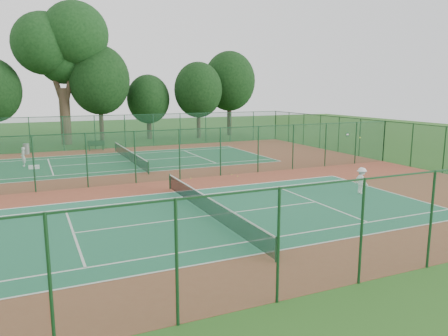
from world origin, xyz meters
The scene contains 20 objects.
ground centered at (0.00, 0.00, 0.00)m, with size 120.00×120.00×0.00m, color #26561A.
red_pad centered at (0.00, 0.00, 0.01)m, with size 40.00×36.00×0.01m, color brown.
court_near centered at (0.00, -9.00, 0.01)m, with size 23.77×10.97×0.01m, color #216A4B.
court_far centered at (0.00, 9.00, 0.01)m, with size 23.77×10.97×0.01m, color #1D5C39.
fence_north centered at (0.00, 18.00, 1.76)m, with size 40.00×0.09×3.50m.
fence_south centered at (0.00, -18.00, 1.76)m, with size 40.00×0.09×3.50m.
fence_east centered at (20.00, 0.00, 1.76)m, with size 0.09×36.00×3.50m.
fence_divider centered at (0.00, 0.00, 1.76)m, with size 40.00×0.09×3.50m.
tennis_net_near centered at (0.00, -9.00, 0.54)m, with size 0.10×12.90×0.97m.
tennis_net_far centered at (0.00, 9.00, 0.54)m, with size 0.10×12.90×0.97m.
player_near centered at (10.02, -8.53, 0.82)m, with size 1.03×0.59×1.59m, color white.
player_far centered at (-8.33, 10.00, 0.80)m, with size 0.57×0.37×1.55m, color silver.
trash_bin centered at (-8.09, 17.15, 0.52)m, with size 0.56×0.56×1.01m, color gray.
bench centered at (-1.63, 17.03, 0.54)m, with size 1.68×0.60×1.02m.
kit_bag centered at (-7.62, 8.38, 0.16)m, with size 0.79×0.30×0.30m, color white.
stray_ball_a centered at (5.42, -0.21, 0.04)m, with size 0.06×0.06×0.06m, color gold.
stray_ball_b centered at (5.58, -0.86, 0.04)m, with size 0.07×0.07×0.07m, color #BEDF33.
stray_ball_c centered at (2.26, -0.20, 0.04)m, with size 0.07×0.07×0.07m, color #C2CE30.
big_tree centered at (-3.78, 23.68, 11.00)m, with size 10.12×7.40×15.54m.
evergreen_row centered at (0.50, 24.25, 0.00)m, with size 39.00×5.00×12.00m, color black, non-canonical shape.
Camera 1 is at (-7.92, -28.27, 6.24)m, focal length 35.00 mm.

